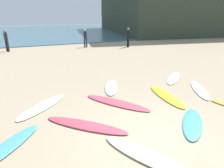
% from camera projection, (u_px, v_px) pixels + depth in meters
% --- Properties ---
extents(ground_plane, '(120.00, 120.00, 0.00)m').
position_uv_depth(ground_plane, '(152.00, 138.00, 5.11)').
color(ground_plane, tan).
extents(ocean_water, '(120.00, 40.00, 0.08)m').
position_uv_depth(ocean_water, '(37.00, 31.00, 37.42)').
color(ocean_water, '#426675').
rests_on(ocean_water, ground_plane).
extents(surfboard_0, '(2.16, 2.12, 0.07)m').
position_uv_depth(surfboard_0, '(86.00, 125.00, 5.63)').
color(surfboard_0, '#D34459').
rests_on(surfboard_0, ground_plane).
extents(surfboard_1, '(2.06, 1.99, 0.06)m').
position_uv_depth(surfboard_1, '(43.00, 106.00, 6.83)').
color(surfboard_1, '#F7E9CC').
rests_on(surfboard_1, ground_plane).
extents(surfboard_2, '(1.86, 1.93, 0.08)m').
position_uv_depth(surfboard_2, '(5.00, 148.00, 4.65)').
color(surfboard_2, '#4DA2E1').
rests_on(surfboard_2, ground_plane).
extents(surfboard_3, '(2.02, 1.83, 0.06)m').
position_uv_depth(surfboard_3, '(174.00, 78.00, 9.82)').
color(surfboard_3, white).
rests_on(surfboard_3, ground_plane).
extents(surfboard_4, '(1.64, 2.19, 0.07)m').
position_uv_depth(surfboard_4, '(199.00, 89.00, 8.32)').
color(surfboard_4, white).
rests_on(surfboard_4, ground_plane).
extents(surfboard_5, '(0.90, 2.41, 0.07)m').
position_uv_depth(surfboard_5, '(166.00, 96.00, 7.66)').
color(surfboard_5, yellow).
rests_on(surfboard_5, ground_plane).
extents(surfboard_7, '(1.34, 2.03, 0.07)m').
position_uv_depth(surfboard_7, '(111.00, 87.00, 8.60)').
color(surfboard_7, silver).
rests_on(surfboard_7, ground_plane).
extents(surfboard_8, '(1.90, 2.42, 0.07)m').
position_uv_depth(surfboard_8, '(117.00, 103.00, 7.07)').
color(surfboard_8, '#DB4B60').
rests_on(surfboard_8, ground_plane).
extents(surfboard_9, '(1.49, 2.21, 0.08)m').
position_uv_depth(surfboard_9, '(145.00, 155.00, 4.44)').
color(surfboard_9, '#F5E9C8').
rests_on(surfboard_9, ground_plane).
extents(surfboard_10, '(1.74, 1.71, 0.07)m').
position_uv_depth(surfboard_10, '(192.00, 123.00, 5.74)').
color(surfboard_10, '#48A0E2').
rests_on(surfboard_10, ground_plane).
extents(beachgoer_near, '(0.28, 0.34, 1.84)m').
position_uv_depth(beachgoer_near, '(128.00, 36.00, 18.94)').
color(beachgoer_near, black).
rests_on(beachgoer_near, ground_plane).
extents(beachgoer_mid, '(0.34, 0.29, 1.71)m').
position_uv_depth(beachgoer_mid, '(85.00, 37.00, 18.82)').
color(beachgoer_mid, '#191E33').
rests_on(beachgoer_mid, ground_plane).
extents(beachgoer_far, '(0.40, 0.40, 1.83)m').
position_uv_depth(beachgoer_far, '(6.00, 39.00, 16.57)').
color(beachgoer_far, black).
rests_on(beachgoer_far, ground_plane).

